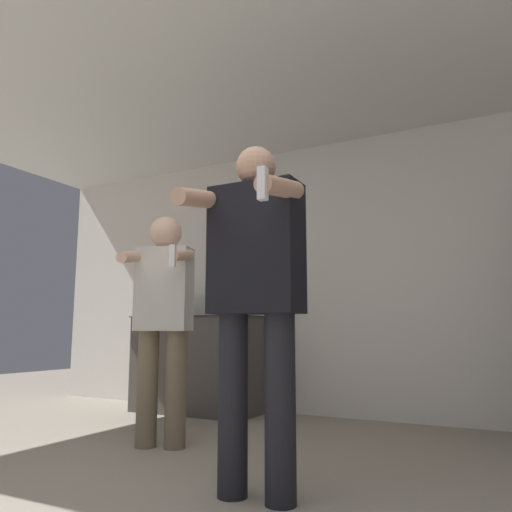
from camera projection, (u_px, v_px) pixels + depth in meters
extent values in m
cube|color=silver|center=(352.00, 274.00, 4.57)|extent=(7.00, 0.06, 2.55)
cube|color=silver|center=(276.00, 59.00, 3.36)|extent=(7.00, 3.68, 0.05)
cube|color=#47423D|center=(200.00, 364.00, 4.80)|extent=(1.22, 0.61, 0.90)
cube|color=#272421|center=(201.00, 317.00, 4.87)|extent=(1.25, 0.64, 0.01)
cylinder|color=silver|center=(169.00, 307.00, 5.09)|extent=(0.09, 0.09, 0.20)
cylinder|color=silver|center=(169.00, 294.00, 5.11)|extent=(0.04, 0.04, 0.08)
sphere|color=silver|center=(169.00, 290.00, 5.12)|extent=(0.04, 0.04, 0.04)
cylinder|color=silver|center=(188.00, 309.00, 4.97)|extent=(0.09, 0.09, 0.16)
cylinder|color=silver|center=(189.00, 297.00, 4.99)|extent=(0.04, 0.04, 0.07)
sphere|color=#B29933|center=(189.00, 294.00, 5.00)|extent=(0.04, 0.04, 0.04)
cylinder|color=silver|center=(179.00, 309.00, 5.03)|extent=(0.08, 0.08, 0.15)
cylinder|color=silver|center=(179.00, 299.00, 5.04)|extent=(0.03, 0.03, 0.06)
sphere|color=maroon|center=(179.00, 296.00, 5.05)|extent=(0.03, 0.03, 0.03)
cylinder|color=black|center=(233.00, 403.00, 2.36)|extent=(0.14, 0.14, 0.84)
cylinder|color=black|center=(280.00, 407.00, 2.25)|extent=(0.14, 0.14, 0.84)
cube|color=black|center=(256.00, 249.00, 2.41)|extent=(0.45, 0.20, 0.63)
sphere|color=tan|center=(256.00, 167.00, 2.48)|extent=(0.20, 0.20, 0.20)
cylinder|color=tan|center=(200.00, 199.00, 2.39)|extent=(0.09, 0.37, 0.15)
cylinder|color=tan|center=(280.00, 187.00, 2.20)|extent=(0.09, 0.37, 0.15)
cube|color=white|center=(263.00, 183.00, 2.04)|extent=(0.04, 0.04, 0.14)
cylinder|color=#75664C|center=(147.00, 388.00, 3.35)|extent=(0.14, 0.14, 0.76)
cylinder|color=#75664C|center=(176.00, 389.00, 3.31)|extent=(0.14, 0.14, 0.76)
cube|color=beige|center=(164.00, 289.00, 3.43)|extent=(0.41, 0.30, 0.57)
sphere|color=beige|center=(166.00, 233.00, 3.49)|extent=(0.22, 0.22, 0.22)
cylinder|color=beige|center=(132.00, 257.00, 3.34)|extent=(0.17, 0.34, 0.13)
cylinder|color=beige|center=(181.00, 255.00, 3.28)|extent=(0.17, 0.34, 0.13)
cube|color=white|center=(173.00, 256.00, 3.12)|extent=(0.04, 0.04, 0.14)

